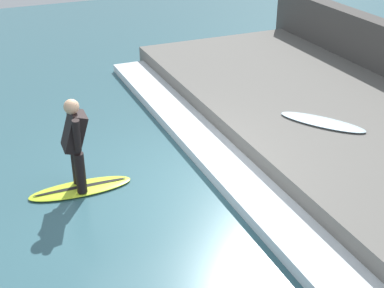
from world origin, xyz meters
The scene contains 6 objects.
ground_plane centered at (0.00, 0.00, 0.00)m, with size 28.00×28.00×0.00m, color #335B66.
concrete_ledge centered at (3.91, 0.00, 0.24)m, with size 4.40×12.09×0.47m, color #66635E.
wave_foam_crest centered at (1.30, 0.00, 0.09)m, with size 0.82×11.49×0.19m, color silver.
surfboard_riding centered at (-1.19, 0.45, 0.03)m, with size 1.71×0.56×0.07m.
surfer_riding centered at (-1.19, 0.45, 0.93)m, with size 0.43×0.66×1.56m.
surfboard_spare centered at (3.36, 0.18, 0.50)m, with size 1.33×1.60×0.06m.
Camera 1 is at (-2.47, -7.14, 4.79)m, focal length 50.00 mm.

